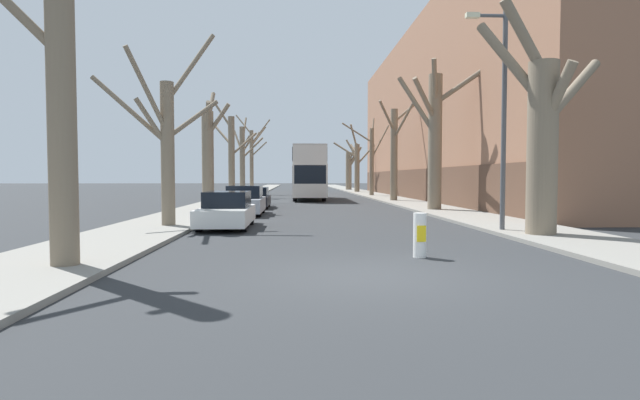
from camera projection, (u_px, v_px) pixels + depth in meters
The scene contains 22 objects.
ground_plane at pixel (370, 276), 9.38m from camera, with size 300.00×300.00×0.00m, color #2B2D30.
sidewalk_left at pixel (252, 193), 58.94m from camera, with size 3.19×120.00×0.12m, color gray.
sidewalk_right at pixel (362, 192), 59.58m from camera, with size 3.19×120.00×0.12m, color gray.
building_facade_right at pixel (467, 114), 42.39m from camera, with size 10.08×48.35×14.46m.
street_tree_left_0 at pixel (56, 75), 9.77m from camera, with size 2.61×1.88×8.19m.
street_tree_left_1 at pixel (166, 142), 18.00m from camera, with size 4.35×2.67×7.28m.
street_tree_left_2 at pixel (208, 156), 26.97m from camera, with size 1.62×3.19×6.71m.
street_tree_left_3 at pixel (231, 155), 36.12m from camera, with size 3.55×1.97×7.25m.
street_tree_left_4 at pixel (243, 158), 45.15m from camera, with size 2.83×3.65×7.51m.
street_tree_left_5 at pixel (252, 157), 53.78m from camera, with size 3.92×2.83×8.76m.
street_tree_right_0 at pixel (542, 134), 15.22m from camera, with size 4.33×2.83×7.12m.
street_tree_right_1 at pixel (435, 135), 27.00m from camera, with size 4.82×2.72×8.07m.
street_tree_right_2 at pixel (395, 150), 37.70m from camera, with size 3.46×3.59×7.65m.
street_tree_right_3 at pixel (371, 158), 48.74m from camera, with size 4.72×1.74×7.75m.
street_tree_right_4 at pixel (356, 164), 60.59m from camera, with size 5.27×2.94×8.23m.
street_tree_right_5 at pixel (350, 169), 70.94m from camera, with size 2.25×2.94×6.58m.
double_decker_bus at pixel (308, 170), 41.59m from camera, with size 2.62×10.61×4.33m.
parked_car_0 at pixel (227, 211), 18.28m from camera, with size 1.74×4.35×1.33m.
parked_car_1 at pixel (245, 201), 24.66m from camera, with size 1.82×4.34×1.45m.
parked_car_2 at pixel (254, 198), 30.22m from camera, with size 1.83×4.27×1.25m.
lamp_post at pixel (501, 109), 16.40m from camera, with size 1.40×0.20×7.28m.
traffic_bollard at pixel (420, 235), 11.52m from camera, with size 0.30×0.31×1.03m.
Camera 1 is at (-1.40, -9.25, 1.85)m, focal length 28.00 mm.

